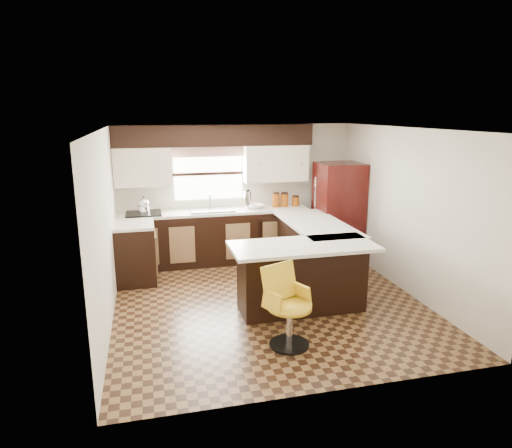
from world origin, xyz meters
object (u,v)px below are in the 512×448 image
object	(u,v)px
peninsula_long	(313,254)
bar_chair	(290,308)
refrigerator	(338,212)
peninsula_return	(301,278)

from	to	relation	value
peninsula_long	bar_chair	size ratio (longest dim) A/B	2.08
refrigerator	peninsula_return	bearing A→B (deg)	-125.30
peninsula_return	bar_chair	bearing A→B (deg)	-116.53
peninsula_long	refrigerator	distance (m)	1.28
peninsula_long	refrigerator	size ratio (longest dim) A/B	1.11
peninsula_long	bar_chair	world-z (taller)	bar_chair
peninsula_return	bar_chair	size ratio (longest dim) A/B	1.76
bar_chair	refrigerator	bearing A→B (deg)	33.48
bar_chair	peninsula_return	bearing A→B (deg)	39.56
refrigerator	peninsula_long	bearing A→B (deg)	-131.70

